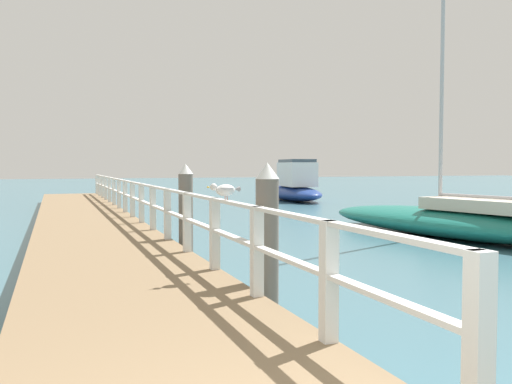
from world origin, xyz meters
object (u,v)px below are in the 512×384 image
Objects in this scene: dock_piling_near at (267,238)px; boat_2 at (294,187)px; dock_piling_far at (186,211)px; boat_0 at (456,221)px; seagull_foreground at (225,189)px.

boat_2 reaches higher than dock_piling_near.
boat_0 is at bearing 5.98° from dock_piling_far.
seagull_foreground is 0.07× the size of boat_2.
boat_0 is 15.11m from boat_2.
boat_0 is at bearing 35.13° from dock_piling_near.
boat_2 is at bearing 58.88° from dock_piling_far.
boat_0 reaches higher than seagull_foreground.
seagull_foreground is at bearing -95.77° from dock_piling_far.
dock_piling_far reaches higher than seagull_foreground.
boat_2 is (2.27, 14.94, 0.30)m from boat_0.
dock_piling_near is 0.84m from seagull_foreground.
boat_2 is at bearing 64.66° from dock_piling_near.
dock_piling_near is 8.83m from boat_0.
dock_piling_far is 0.26× the size of boat_2.
boat_0 is (7.20, 0.75, -0.52)m from dock_piling_far.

